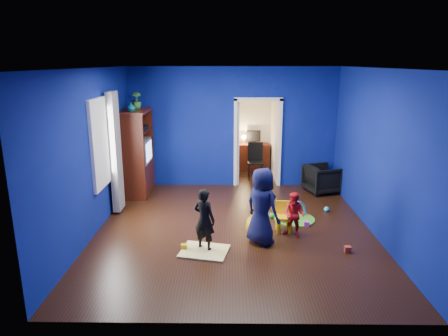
{
  "coord_description": "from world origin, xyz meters",
  "views": [
    {
      "loc": [
        -0.1,
        -6.84,
        3.01
      ],
      "look_at": [
        -0.19,
        0.4,
        1.07
      ],
      "focal_mm": 32.0,
      "sensor_mm": 36.0,
      "label": 1
    }
  ],
  "objects_px": {
    "vase": "(131,107)",
    "armchair": "(322,179)",
    "crt_tv": "(139,151)",
    "tv_armoire": "(137,153)",
    "study_desk": "(253,157)",
    "folding_chair": "(256,162)",
    "child_black": "(204,220)",
    "hopper_ball": "(257,225)",
    "play_mat": "(294,219)",
    "child_navy": "(262,206)",
    "toddler_red": "(294,215)",
    "kid_chair": "(284,219)"
  },
  "relations": [
    {
      "from": "tv_armoire",
      "to": "child_black",
      "type": "bearing_deg",
      "value": -59.32
    },
    {
      "from": "vase",
      "to": "child_navy",
      "type": "bearing_deg",
      "value": -41.06
    },
    {
      "from": "tv_armoire",
      "to": "crt_tv",
      "type": "bearing_deg",
      "value": 0.0
    },
    {
      "from": "toddler_red",
      "to": "vase",
      "type": "xyz_separation_m",
      "value": [
        -3.26,
        2.05,
        1.65
      ]
    },
    {
      "from": "armchair",
      "to": "hopper_ball",
      "type": "relative_size",
      "value": 1.73
    },
    {
      "from": "child_black",
      "to": "toddler_red",
      "type": "height_order",
      "value": "child_black"
    },
    {
      "from": "kid_chair",
      "to": "study_desk",
      "type": "relative_size",
      "value": 0.57
    },
    {
      "from": "vase",
      "to": "kid_chair",
      "type": "relative_size",
      "value": 0.38
    },
    {
      "from": "vase",
      "to": "armchair",
      "type": "bearing_deg",
      "value": 5.76
    },
    {
      "from": "tv_armoire",
      "to": "folding_chair",
      "type": "xyz_separation_m",
      "value": [
        2.81,
        1.23,
        -0.52
      ]
    },
    {
      "from": "tv_armoire",
      "to": "study_desk",
      "type": "distance_m",
      "value": 3.61
    },
    {
      "from": "tv_armoire",
      "to": "play_mat",
      "type": "bearing_deg",
      "value": -24.89
    },
    {
      "from": "child_black",
      "to": "child_navy",
      "type": "distance_m",
      "value": 1.0
    },
    {
      "from": "crt_tv",
      "to": "play_mat",
      "type": "relative_size",
      "value": 0.88
    },
    {
      "from": "vase",
      "to": "study_desk",
      "type": "xyz_separation_m",
      "value": [
        2.81,
        2.49,
        -1.68
      ]
    },
    {
      "from": "folding_chair",
      "to": "toddler_red",
      "type": "bearing_deg",
      "value": -82.79
    },
    {
      "from": "crt_tv",
      "to": "hopper_ball",
      "type": "xyz_separation_m",
      "value": [
        2.57,
        -2.37,
        -0.81
      ]
    },
    {
      "from": "tv_armoire",
      "to": "child_navy",
      "type": "bearing_deg",
      "value": -44.53
    },
    {
      "from": "crt_tv",
      "to": "folding_chair",
      "type": "xyz_separation_m",
      "value": [
        2.77,
        1.23,
        -0.56
      ]
    },
    {
      "from": "tv_armoire",
      "to": "armchair",
      "type": "bearing_deg",
      "value": 1.79
    },
    {
      "from": "vase",
      "to": "child_black",
      "type": "bearing_deg",
      "value": -56.49
    },
    {
      "from": "child_black",
      "to": "child_navy",
      "type": "bearing_deg",
      "value": -133.9
    },
    {
      "from": "crt_tv",
      "to": "tv_armoire",
      "type": "bearing_deg",
      "value": 180.0
    },
    {
      "from": "toddler_red",
      "to": "folding_chair",
      "type": "height_order",
      "value": "folding_chair"
    },
    {
      "from": "tv_armoire",
      "to": "kid_chair",
      "type": "bearing_deg",
      "value": -34.67
    },
    {
      "from": "child_black",
      "to": "crt_tv",
      "type": "height_order",
      "value": "crt_tv"
    },
    {
      "from": "kid_chair",
      "to": "toddler_red",
      "type": "bearing_deg",
      "value": -46.9
    },
    {
      "from": "vase",
      "to": "folding_chair",
      "type": "distance_m",
      "value": 3.57
    },
    {
      "from": "child_black",
      "to": "crt_tv",
      "type": "bearing_deg",
      "value": -29.5
    },
    {
      "from": "vase",
      "to": "study_desk",
      "type": "height_order",
      "value": "vase"
    },
    {
      "from": "vase",
      "to": "folding_chair",
      "type": "xyz_separation_m",
      "value": [
        2.81,
        1.53,
        -1.6
      ]
    },
    {
      "from": "child_navy",
      "to": "tv_armoire",
      "type": "relative_size",
      "value": 0.68
    },
    {
      "from": "crt_tv",
      "to": "hopper_ball",
      "type": "relative_size",
      "value": 1.68
    },
    {
      "from": "crt_tv",
      "to": "folding_chair",
      "type": "distance_m",
      "value": 3.08
    },
    {
      "from": "toddler_red",
      "to": "hopper_ball",
      "type": "xyz_separation_m",
      "value": [
        -0.65,
        -0.02,
        -0.2
      ]
    },
    {
      "from": "crt_tv",
      "to": "kid_chair",
      "type": "relative_size",
      "value": 1.4
    },
    {
      "from": "hopper_ball",
      "to": "play_mat",
      "type": "relative_size",
      "value": 0.52
    },
    {
      "from": "child_navy",
      "to": "crt_tv",
      "type": "height_order",
      "value": "child_navy"
    },
    {
      "from": "folding_chair",
      "to": "child_black",
      "type": "bearing_deg",
      "value": -104.88
    },
    {
      "from": "crt_tv",
      "to": "hopper_ball",
      "type": "bearing_deg",
      "value": -42.65
    },
    {
      "from": "child_navy",
      "to": "hopper_ball",
      "type": "xyz_separation_m",
      "value": [
        -0.05,
        0.25,
        -0.45
      ]
    },
    {
      "from": "vase",
      "to": "kid_chair",
      "type": "bearing_deg",
      "value": -30.76
    },
    {
      "from": "child_black",
      "to": "play_mat",
      "type": "relative_size",
      "value": 1.32
    },
    {
      "from": "armchair",
      "to": "tv_armoire",
      "type": "height_order",
      "value": "tv_armoire"
    },
    {
      "from": "study_desk",
      "to": "folding_chair",
      "type": "height_order",
      "value": "folding_chair"
    },
    {
      "from": "child_black",
      "to": "study_desk",
      "type": "relative_size",
      "value": 1.2
    },
    {
      "from": "child_black",
      "to": "vase",
      "type": "height_order",
      "value": "vase"
    },
    {
      "from": "child_navy",
      "to": "tv_armoire",
      "type": "xyz_separation_m",
      "value": [
        -2.66,
        2.62,
        0.32
      ]
    },
    {
      "from": "crt_tv",
      "to": "study_desk",
      "type": "distance_m",
      "value": 3.59
    },
    {
      "from": "hopper_ball",
      "to": "study_desk",
      "type": "relative_size",
      "value": 0.47
    }
  ]
}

